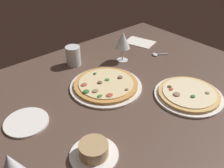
# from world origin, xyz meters

# --- Properties ---
(dining_table) EXTENTS (1.50, 1.10, 0.04)m
(dining_table) POSITION_xyz_m (0.00, 0.00, 0.02)
(dining_table) COLOR brown
(dining_table) RESTS_ON ground
(pizza_main) EXTENTS (0.33, 0.33, 0.03)m
(pizza_main) POSITION_xyz_m (0.02, -0.07, 0.05)
(pizza_main) COLOR silver
(pizza_main) RESTS_ON dining_table
(pizza_side) EXTENTS (0.30, 0.30, 0.03)m
(pizza_side) POSITION_xyz_m (-0.21, 0.23, 0.05)
(pizza_side) COLOR white
(pizza_side) RESTS_ON dining_table
(ramekin_on_saucer) EXTENTS (0.16, 0.16, 0.05)m
(ramekin_on_saucer) POSITION_xyz_m (0.30, 0.22, 0.06)
(ramekin_on_saucer) COLOR white
(ramekin_on_saucer) RESTS_ON dining_table
(wine_glass_far) EXTENTS (0.08, 0.08, 0.17)m
(wine_glass_far) POSITION_xyz_m (-0.22, -0.21, 0.16)
(wine_glass_far) COLOR silver
(wine_glass_far) RESTS_ON dining_table
(wine_glass_near) EXTENTS (0.07, 0.07, 0.16)m
(wine_glass_near) POSITION_xyz_m (0.54, 0.19, 0.15)
(wine_glass_near) COLOR silver
(wine_glass_near) RESTS_ON dining_table
(water_glass) EXTENTS (0.08, 0.08, 0.10)m
(water_glass) POSITION_xyz_m (0.01, -0.34, 0.09)
(water_glass) COLOR silver
(water_glass) RESTS_ON dining_table
(side_plate) EXTENTS (0.17, 0.17, 0.01)m
(side_plate) POSITION_xyz_m (0.40, -0.08, 0.04)
(side_plate) COLOR white
(side_plate) RESTS_ON dining_table
(paper_menu) EXTENTS (0.17, 0.21, 0.00)m
(paper_menu) POSITION_xyz_m (-0.47, -0.31, 0.04)
(paper_menu) COLOR white
(paper_menu) RESTS_ON dining_table
(spoon) EXTENTS (0.09, 0.07, 0.01)m
(spoon) POSITION_xyz_m (-0.41, -0.13, 0.04)
(spoon) COLOR silver
(spoon) RESTS_ON dining_table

